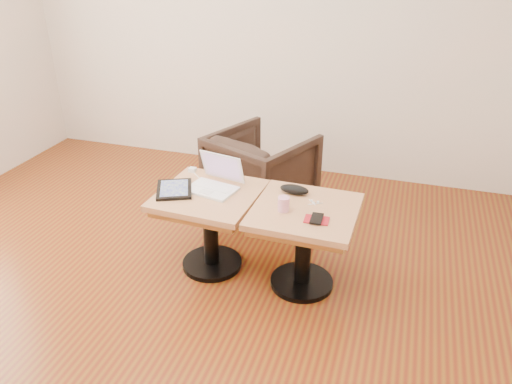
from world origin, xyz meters
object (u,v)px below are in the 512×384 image
(side_table_left, at_px, (210,212))
(side_table_right, at_px, (304,228))
(striped_cup, at_px, (284,204))
(laptop, at_px, (215,182))
(armchair, at_px, (262,172))

(side_table_left, distance_m, side_table_right, 0.60)
(side_table_left, relative_size, striped_cup, 7.32)
(side_table_right, distance_m, laptop, 0.62)
(laptop, xyz_separation_m, striped_cup, (0.48, -0.15, 0.00))
(side_table_right, height_order, laptop, laptop)
(side_table_left, distance_m, armchair, 0.86)
(side_table_left, xyz_separation_m, striped_cup, (0.49, -0.08, 0.18))
(side_table_right, bearing_deg, striped_cup, -149.79)
(side_table_right, height_order, armchair, armchair)
(laptop, bearing_deg, striped_cup, -5.83)
(armchair, bearing_deg, striped_cup, 137.58)
(side_table_left, xyz_separation_m, laptop, (0.01, 0.07, 0.18))
(side_table_left, distance_m, striped_cup, 0.53)
(side_table_left, height_order, armchair, armchair)
(side_table_right, relative_size, laptop, 1.78)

